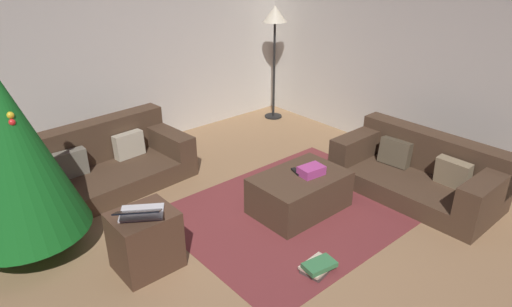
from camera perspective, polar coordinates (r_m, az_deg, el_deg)
ground_plane at (r=4.03m, az=-0.21°, el=-14.09°), size 6.40×6.40×0.00m
rear_partition at (r=6.01m, az=-20.59°, el=11.52°), size 6.40×0.12×2.60m
corner_partition at (r=5.83m, az=24.30°, el=10.54°), size 0.12×6.40×2.60m
couch_left at (r=5.42m, az=-18.94°, el=-1.30°), size 1.89×1.06×0.71m
couch_right at (r=5.30m, az=20.30°, el=-2.21°), size 0.91×1.76×0.65m
ottoman at (r=4.70m, az=5.61°, el=-5.02°), size 0.98×0.65×0.41m
gift_box at (r=4.61m, az=7.13°, el=-2.20°), size 0.27×0.20×0.09m
tv_remote at (r=4.65m, az=5.22°, el=-2.34°), size 0.10×0.17×0.02m
christmas_tree at (r=4.19m, az=-29.15°, el=0.24°), size 1.09×1.09×1.87m
side_table at (r=3.97m, az=-14.05°, el=-10.79°), size 0.52×0.44×0.54m
laptop at (r=3.74m, az=-14.66°, el=-7.34°), size 0.52×0.53×0.19m
book_stack at (r=3.97m, az=8.06°, el=-14.15°), size 0.35×0.26×0.11m
corner_lamp at (r=6.97m, az=2.44°, el=16.40°), size 0.36×0.36×1.76m
area_rug at (r=4.80m, az=5.51°, el=-7.08°), size 2.60×2.00×0.01m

